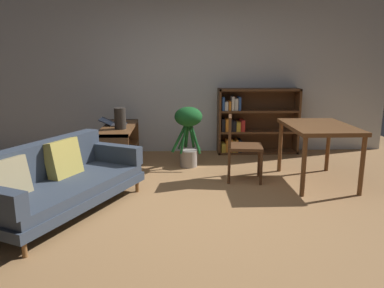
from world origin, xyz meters
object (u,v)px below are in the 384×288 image
object	(u,v)px
open_laptop	(115,123)
dining_chair_near	(240,144)
desk_speaker	(120,118)
bookshelf	(252,122)
fabric_couch	(56,180)
media_console	(119,147)
dining_table	(319,132)
potted_floor_plant	(188,128)

from	to	relation	value
open_laptop	dining_chair_near	xyz separation A→B (m)	(1.77, -0.83, -0.15)
desk_speaker	bookshelf	bearing A→B (deg)	26.03
fabric_couch	bookshelf	distance (m)	3.58
media_console	open_laptop	size ratio (longest dim) A/B	3.26
dining_table	bookshelf	bearing A→B (deg)	108.15
desk_speaker	dining_chair_near	distance (m)	1.72
potted_floor_plant	dining_table	distance (m)	1.85
open_laptop	desk_speaker	size ratio (longest dim) A/B	1.33
open_laptop	dining_chair_near	size ratio (longest dim) A/B	0.46
fabric_couch	dining_table	bearing A→B (deg)	15.36
desk_speaker	open_laptop	bearing A→B (deg)	111.94
potted_floor_plant	dining_table	xyz separation A→B (m)	(1.66, -0.81, 0.09)
media_console	dining_table	xyz separation A→B (m)	(2.69, -0.85, 0.38)
potted_floor_plant	dining_chair_near	xyz separation A→B (m)	(0.66, -0.67, -0.10)
open_laptop	potted_floor_plant	distance (m)	1.12
media_console	potted_floor_plant	size ratio (longest dim) A/B	1.44
open_laptop	dining_chair_near	distance (m)	1.96
desk_speaker	dining_table	size ratio (longest dim) A/B	0.27
potted_floor_plant	bookshelf	distance (m)	1.39
desk_speaker	dining_chair_near	world-z (taller)	desk_speaker
fabric_couch	open_laptop	distance (m)	1.87
media_console	bookshelf	size ratio (longest dim) A/B	0.95
potted_floor_plant	bookshelf	bearing A→B (deg)	36.82
media_console	potted_floor_plant	world-z (taller)	potted_floor_plant
fabric_couch	media_console	world-z (taller)	fabric_couch
dining_table	dining_chair_near	bearing A→B (deg)	172.10
fabric_couch	media_console	xyz separation A→B (m)	(0.40, 1.70, -0.05)
open_laptop	bookshelf	world-z (taller)	bookshelf
fabric_couch	desk_speaker	world-z (taller)	desk_speaker
potted_floor_plant	dining_table	bearing A→B (deg)	-26.12
fabric_couch	dining_chair_near	bearing A→B (deg)	25.24
open_laptop	dining_table	xyz separation A→B (m)	(2.76, -0.97, 0.03)
desk_speaker	potted_floor_plant	bearing A→B (deg)	10.74
dining_table	fabric_couch	bearing A→B (deg)	-164.64
potted_floor_plant	dining_chair_near	size ratio (longest dim) A/B	1.05
fabric_couch	desk_speaker	bearing A→B (deg)	72.49
media_console	bookshelf	distance (m)	2.31
open_laptop	bookshelf	size ratio (longest dim) A/B	0.29
desk_speaker	dining_table	xyz separation A→B (m)	(2.63, -0.63, -0.09)
fabric_couch	dining_table	distance (m)	3.22
desk_speaker	dining_table	world-z (taller)	desk_speaker
open_laptop	bookshelf	bearing A→B (deg)	17.04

